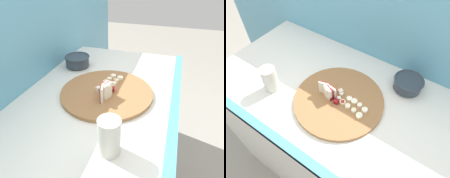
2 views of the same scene
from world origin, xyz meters
TOP-DOWN VIEW (x-y plane):
  - tiled_countertop at (0.00, -0.00)m, footprint 1.23×0.69m
  - tile_backsplash at (0.00, 0.36)m, footprint 2.40×0.04m
  - cutting_board at (0.07, -0.02)m, footprint 0.42×0.42m
  - apple_wedge_fan at (0.02, -0.04)m, footprint 0.09×0.04m
  - apple_dice_pile at (0.06, -0.02)m, footprint 0.08×0.08m
  - banana_slice_rows at (0.15, -0.02)m, footprint 0.13×0.08m
  - ceramic_bowl at (0.30, 0.23)m, footprint 0.14×0.14m
  - small_jar at (-0.24, -0.14)m, footprint 0.07×0.07m

SIDE VIEW (x-z plane):
  - tiled_countertop at x=0.00m, z-range 0.00..0.93m
  - tile_backsplash at x=0.00m, z-range 0.00..1.35m
  - cutting_board at x=0.07m, z-range 0.92..0.94m
  - banana_slice_rows at x=0.15m, z-range 0.94..0.95m
  - apple_dice_pile at x=0.06m, z-range 0.94..0.96m
  - ceramic_bowl at x=0.30m, z-range 0.93..0.99m
  - apple_wedge_fan at x=0.02m, z-range 0.94..1.00m
  - small_jar at x=-0.24m, z-range 0.92..1.05m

